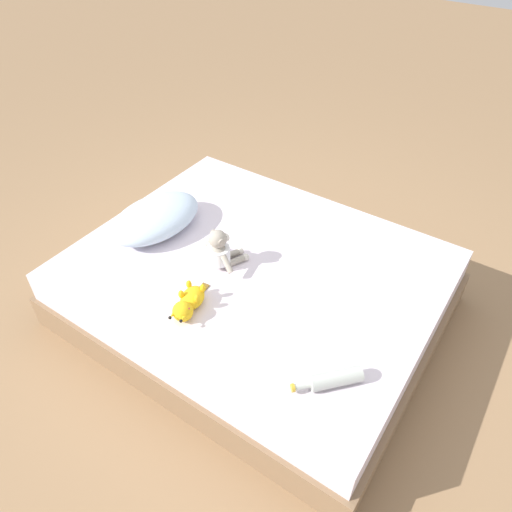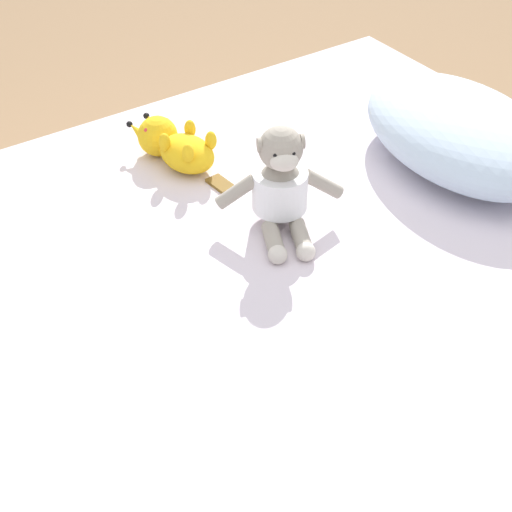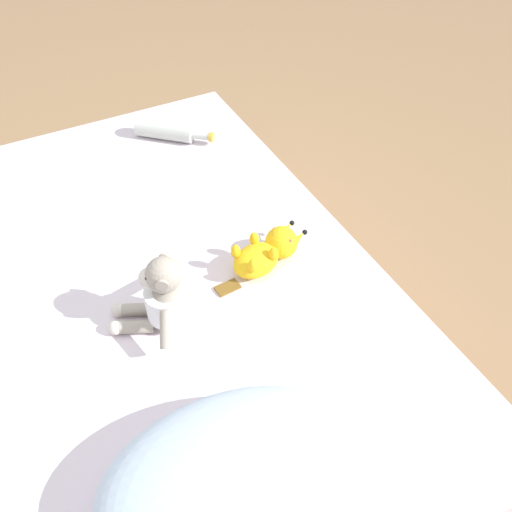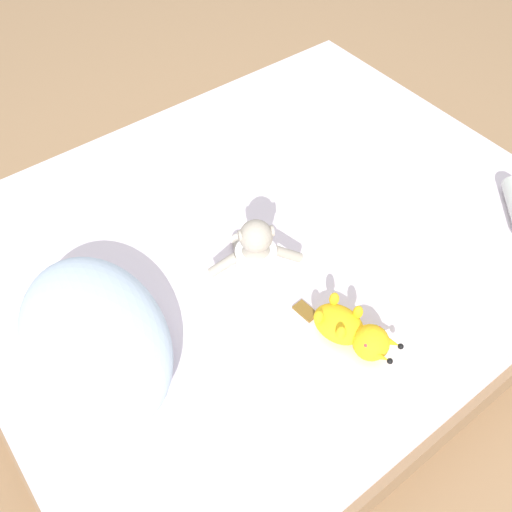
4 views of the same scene
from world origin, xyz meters
name	(u,v)px [view 1 (image 1 of 4)]	position (x,y,z in m)	size (l,w,h in m)	color
ground_plane	(256,311)	(0.00, 0.00, 0.00)	(16.00, 16.00, 0.00)	#93704C
bed	(256,288)	(0.00, 0.00, 0.19)	(1.57, 1.96, 0.38)	#846647
pillow	(156,218)	(-0.08, 0.65, 0.46)	(0.61, 0.44, 0.17)	silver
plush_monkey	(220,251)	(-0.12, 0.15, 0.48)	(0.25, 0.27, 0.24)	#9E9384
plush_yellow_creature	(188,303)	(-0.47, 0.08, 0.43)	(0.33, 0.16, 0.10)	yellow
glass_bottle	(334,379)	(-0.45, -0.70, 0.42)	(0.26, 0.24, 0.07)	#B7BCB2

